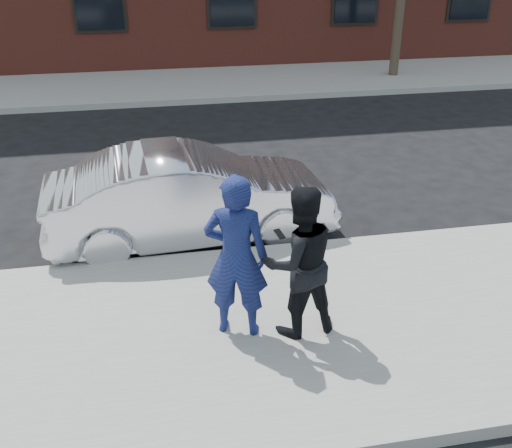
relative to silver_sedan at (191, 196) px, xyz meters
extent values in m
plane|color=black|center=(2.16, -2.30, -0.66)|extent=(100.00, 100.00, 0.00)
cube|color=gray|center=(2.16, -2.55, -0.59)|extent=(50.00, 3.50, 0.15)
cube|color=#999691|center=(2.16, -0.75, -0.59)|extent=(50.00, 0.10, 0.15)
cube|color=gray|center=(2.16, 8.95, -0.59)|extent=(50.00, 3.50, 0.15)
cube|color=#999691|center=(2.16, 7.15, -0.59)|extent=(50.00, 0.10, 0.15)
imported|color=silver|center=(0.00, 0.00, 0.00)|extent=(4.09, 1.66, 1.32)
imported|color=navy|center=(0.25, -2.49, 0.39)|extent=(0.76, 0.61, 1.80)
cube|color=black|center=(0.27, -2.26, 0.85)|extent=(0.11, 0.14, 0.08)
imported|color=black|center=(0.89, -2.60, 0.32)|extent=(0.90, 0.75, 1.67)
cube|color=black|center=(0.71, -2.44, 0.59)|extent=(0.11, 0.15, 0.06)
camera|label=1|loc=(-0.54, -7.71, 3.42)|focal=42.00mm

